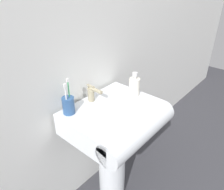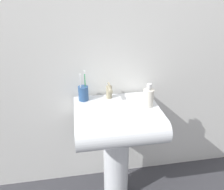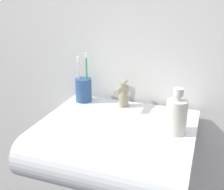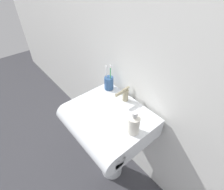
# 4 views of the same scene
# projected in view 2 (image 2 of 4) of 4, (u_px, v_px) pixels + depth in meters

# --- Properties ---
(wall_back) EXTENTS (5.00, 0.05, 2.40)m
(wall_back) POSITION_uv_depth(u_px,v_px,m) (110.00, 31.00, 1.41)
(wall_back) COLOR silver
(wall_back) RESTS_ON ground
(sink_pedestal) EXTENTS (0.18, 0.18, 0.63)m
(sink_pedestal) POSITION_uv_depth(u_px,v_px,m) (116.00, 162.00, 1.59)
(sink_pedestal) COLOR white
(sink_pedestal) RESTS_ON ground
(sink_basin) EXTENTS (0.54, 0.47, 0.14)m
(sink_basin) POSITION_uv_depth(u_px,v_px,m) (118.00, 121.00, 1.37)
(sink_basin) COLOR white
(sink_basin) RESTS_ON sink_pedestal
(faucet) EXTENTS (0.04, 0.12, 0.10)m
(faucet) POSITION_uv_depth(u_px,v_px,m) (109.00, 91.00, 1.48)
(faucet) COLOR tan
(faucet) RESTS_ON sink_basin
(toothbrush_cup) EXTENTS (0.07, 0.07, 0.21)m
(toothbrush_cup) POSITION_uv_depth(u_px,v_px,m) (83.00, 93.00, 1.46)
(toothbrush_cup) COLOR #2D5184
(toothbrush_cup) RESTS_ON sink_basin
(soap_bottle) EXTENTS (0.07, 0.07, 0.15)m
(soap_bottle) POSITION_uv_depth(u_px,v_px,m) (148.00, 97.00, 1.38)
(soap_bottle) COLOR silver
(soap_bottle) RESTS_ON sink_basin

